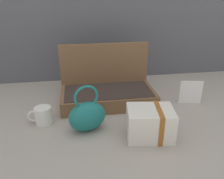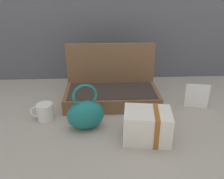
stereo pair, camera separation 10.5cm
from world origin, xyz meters
name	(u,v)px [view 1 (the left image)]	position (x,y,z in m)	size (l,w,h in m)	color
ground_plane	(110,119)	(0.00, 0.00, 0.00)	(6.00, 6.00, 0.00)	#9E9384
open_suitcase	(107,89)	(0.01, 0.20, 0.07)	(0.50, 0.27, 0.30)	brown
teal_pouch_handbag	(87,115)	(-0.11, -0.07, 0.07)	(0.19, 0.14, 0.22)	#196B66
cream_toiletry_bag	(151,123)	(0.15, -0.17, 0.06)	(0.21, 0.17, 0.13)	silver
coffee_mug	(43,115)	(-0.31, 0.01, 0.04)	(0.11, 0.08, 0.08)	silver
info_card_left	(191,92)	(0.46, 0.10, 0.07)	(0.12, 0.01, 0.13)	white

